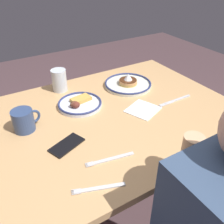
# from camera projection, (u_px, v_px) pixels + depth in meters

# --- Properties ---
(ground_plane) EXTENTS (6.00, 6.00, 0.00)m
(ground_plane) POSITION_uv_depth(u_px,v_px,m) (114.00, 205.00, 1.61)
(ground_plane) COLOR #4E383C
(dining_table) EXTENTS (1.22, 0.92, 0.73)m
(dining_table) POSITION_uv_depth(u_px,v_px,m) (114.00, 125.00, 1.25)
(dining_table) COLOR tan
(dining_table) RESTS_ON ground_plane
(plate_near_main) EXTENTS (0.23, 0.23, 0.05)m
(plate_near_main) POSITION_uv_depth(u_px,v_px,m) (80.00, 103.00, 1.26)
(plate_near_main) COLOR white
(plate_near_main) RESTS_ON dining_table
(plate_center_pancakes) EXTENTS (0.28, 0.28, 0.08)m
(plate_center_pancakes) POSITION_uv_depth(u_px,v_px,m) (128.00, 83.00, 1.44)
(plate_center_pancakes) COLOR silver
(plate_center_pancakes) RESTS_ON dining_table
(coffee_mug) EXTENTS (0.13, 0.09, 0.10)m
(coffee_mug) POSITION_uv_depth(u_px,v_px,m) (24.00, 120.00, 1.07)
(coffee_mug) COLOR #334772
(coffee_mug) RESTS_ON dining_table
(drinking_glass) EXTENTS (0.08, 0.08, 0.12)m
(drinking_glass) POSITION_uv_depth(u_px,v_px,m) (59.00, 81.00, 1.38)
(drinking_glass) COLOR silver
(drinking_glass) RESTS_ON dining_table
(cell_phone) EXTENTS (0.16, 0.12, 0.01)m
(cell_phone) POSITION_uv_depth(u_px,v_px,m) (67.00, 145.00, 1.00)
(cell_phone) COLOR black
(cell_phone) RESTS_ON dining_table
(paper_napkin) EXTENTS (0.19, 0.19, 0.00)m
(paper_napkin) POSITION_uv_depth(u_px,v_px,m) (143.00, 110.00, 1.23)
(paper_napkin) COLOR white
(paper_napkin) RESTS_ON dining_table
(fork_near) EXTENTS (0.19, 0.05, 0.01)m
(fork_near) POSITION_uv_depth(u_px,v_px,m) (110.00, 159.00, 0.94)
(fork_near) COLOR silver
(fork_near) RESTS_ON dining_table
(fork_far) EXTENTS (0.18, 0.08, 0.01)m
(fork_far) POSITION_uv_depth(u_px,v_px,m) (98.00, 188.00, 0.82)
(fork_far) COLOR silver
(fork_far) RESTS_ON dining_table
(butter_knife) EXTENTS (0.21, 0.02, 0.01)m
(butter_knife) POSITION_uv_depth(u_px,v_px,m) (175.00, 100.00, 1.31)
(butter_knife) COLOR silver
(butter_knife) RESTS_ON dining_table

